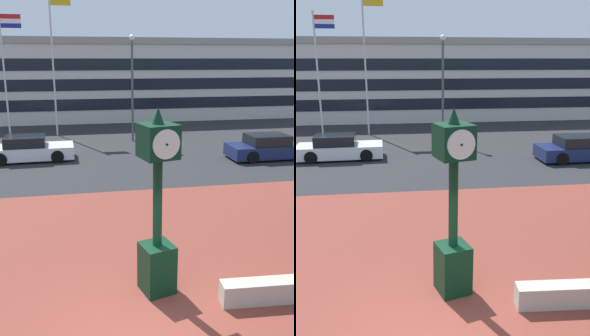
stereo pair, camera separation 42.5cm
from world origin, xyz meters
TOP-DOWN VIEW (x-y plane):
  - plaza_brick_paving at (0.00, 2.33)m, footprint 44.00×12.65m
  - planter_wall at (3.52, 0.81)m, footprint 3.22×0.60m
  - street_clock at (0.68, 1.68)m, footprint 0.87×0.90m
  - car_street_near at (9.04, 12.55)m, footprint 4.54×1.95m
  - car_street_mid at (-3.43, 14.42)m, footprint 4.49×2.03m
  - flagpole_primary at (-5.28, 21.13)m, footprint 1.37×0.14m
  - flagpole_secondary at (-2.16, 21.13)m, footprint 1.41×0.14m
  - civic_building at (3.94, 31.46)m, footprint 32.49×12.10m
  - street_lamp_post at (2.58, 18.28)m, footprint 0.36×0.36m

SIDE VIEW (x-z plane):
  - plaza_brick_paving at x=0.00m, z-range 0.00..0.01m
  - planter_wall at x=3.52m, z-range 0.00..0.50m
  - car_street_mid at x=-3.43m, z-range -0.07..1.21m
  - car_street_near at x=9.04m, z-range -0.07..1.21m
  - street_clock at x=0.68m, z-range -0.23..3.95m
  - civic_building at x=3.94m, z-range 0.01..6.73m
  - street_lamp_post at x=2.58m, z-range 0.74..7.23m
  - flagpole_primary at x=-5.28m, z-range 0.61..8.68m
  - flagpole_secondary at x=-2.16m, z-range 0.69..10.21m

